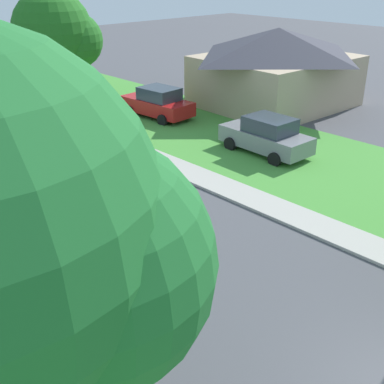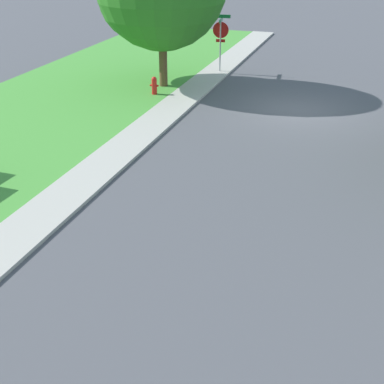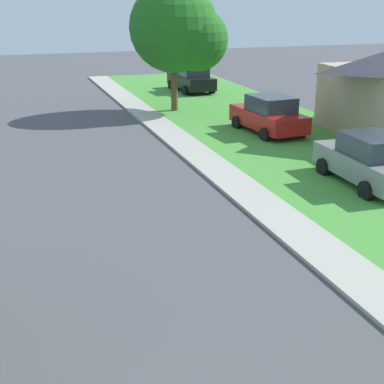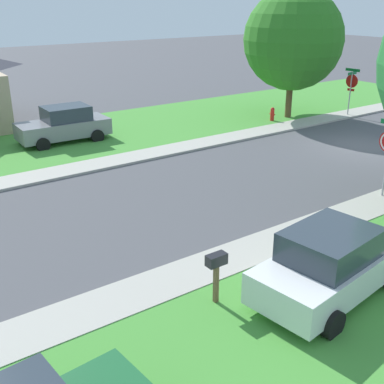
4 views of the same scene
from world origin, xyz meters
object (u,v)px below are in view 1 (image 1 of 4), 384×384
(car_black_across_road, at_px, (54,70))
(stop_sign_far_corner, at_px, (95,315))
(car_red_kerbside_mid, at_px, (158,103))
(house_right_setback, at_px, (276,66))
(car_grey_driveway_right, at_px, (266,136))
(tree_across_left, at_px, (58,33))

(car_black_across_road, bearing_deg, stop_sign_far_corner, -117.43)
(stop_sign_far_corner, bearing_deg, car_red_kerbside_mid, 46.74)
(stop_sign_far_corner, xyz_separation_m, car_black_across_road, (13.73, 26.45, -1.01))
(house_right_setback, bearing_deg, car_black_across_road, 113.56)
(car_red_kerbside_mid, xyz_separation_m, car_grey_driveway_right, (-0.10, -7.84, 0.00))
(car_grey_driveway_right, height_order, house_right_setback, house_right_setback)
(tree_across_left, bearing_deg, car_grey_driveway_right, -81.21)
(car_grey_driveway_right, bearing_deg, car_red_kerbside_mid, 89.23)
(car_red_kerbside_mid, distance_m, car_grey_driveway_right, 7.84)
(car_black_across_road, distance_m, tree_across_left, 7.43)
(stop_sign_far_corner, distance_m, house_right_setback, 23.28)
(car_red_kerbside_mid, bearing_deg, car_black_across_road, 88.22)
(house_right_setback, bearing_deg, tree_across_left, 135.67)
(car_grey_driveway_right, bearing_deg, car_black_across_road, 88.62)
(stop_sign_far_corner, distance_m, car_black_across_road, 29.82)
(car_grey_driveway_right, xyz_separation_m, tree_across_left, (-2.17, 14.04, 3.39))
(car_red_kerbside_mid, bearing_deg, tree_across_left, 110.15)
(stop_sign_far_corner, distance_m, car_red_kerbside_mid, 19.51)
(stop_sign_far_corner, bearing_deg, tree_across_left, 61.50)
(car_black_across_road, distance_m, car_grey_driveway_right, 20.11)
(car_black_across_road, relative_size, house_right_setback, 0.47)
(stop_sign_far_corner, relative_size, car_red_kerbside_mid, 0.63)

